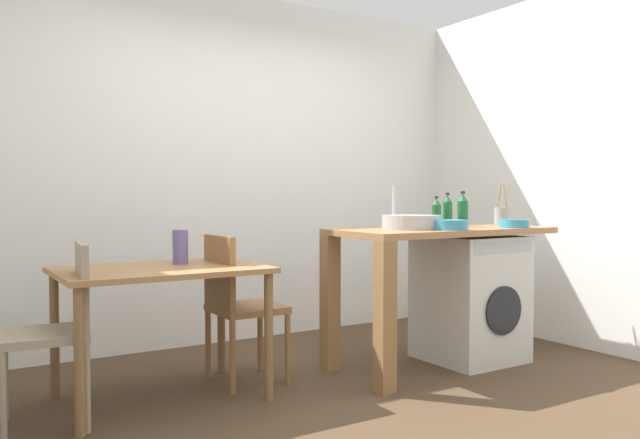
{
  "coord_description": "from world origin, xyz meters",
  "views": [
    {
      "loc": [
        -2.05,
        -2.88,
        1.14
      ],
      "look_at": [
        0.03,
        0.45,
        0.99
      ],
      "focal_mm": 35.92,
      "sensor_mm": 36.0,
      "label": 1
    }
  ],
  "objects_px": {
    "mixing_bowl": "(449,224)",
    "vase": "(180,247)",
    "bottle_squat_brown": "(447,211)",
    "bottle_tall_green": "(436,213)",
    "utensil_crock": "(502,216)",
    "bottle_clear_small": "(463,210)",
    "colander": "(514,223)",
    "chair_opposite": "(236,300)",
    "chair_person_seat": "(60,323)",
    "dining_table": "(161,285)",
    "washing_machine": "(470,298)"
  },
  "relations": [
    {
      "from": "bottle_clear_small",
      "to": "colander",
      "type": "height_order",
      "value": "bottle_clear_small"
    },
    {
      "from": "bottle_squat_brown",
      "to": "vase",
      "type": "bearing_deg",
      "value": 172.06
    },
    {
      "from": "vase",
      "to": "chair_person_seat",
      "type": "bearing_deg",
      "value": -163.29
    },
    {
      "from": "colander",
      "to": "bottle_squat_brown",
      "type": "bearing_deg",
      "value": 130.74
    },
    {
      "from": "bottle_clear_small",
      "to": "vase",
      "type": "bearing_deg",
      "value": 171.58
    },
    {
      "from": "chair_opposite",
      "to": "vase",
      "type": "bearing_deg",
      "value": -99.21
    },
    {
      "from": "chair_person_seat",
      "to": "bottle_clear_small",
      "type": "relative_size",
      "value": 3.64
    },
    {
      "from": "dining_table",
      "to": "bottle_clear_small",
      "type": "height_order",
      "value": "bottle_clear_small"
    },
    {
      "from": "bottle_squat_brown",
      "to": "chair_opposite",
      "type": "bearing_deg",
      "value": 172.25
    },
    {
      "from": "mixing_bowl",
      "to": "vase",
      "type": "xyz_separation_m",
      "value": [
        -1.56,
        0.57,
        -0.12
      ]
    },
    {
      "from": "mixing_bowl",
      "to": "washing_machine",
      "type": "bearing_deg",
      "value": 27.34
    },
    {
      "from": "bottle_tall_green",
      "to": "chair_opposite",
      "type": "bearing_deg",
      "value": 171.35
    },
    {
      "from": "dining_table",
      "to": "chair_person_seat",
      "type": "xyz_separation_m",
      "value": [
        -0.55,
        -0.11,
        -0.14
      ]
    },
    {
      "from": "chair_opposite",
      "to": "bottle_squat_brown",
      "type": "bearing_deg",
      "value": 81.86
    },
    {
      "from": "mixing_bowl",
      "to": "bottle_squat_brown",
      "type": "bearing_deg",
      "value": 48.45
    },
    {
      "from": "dining_table",
      "to": "colander",
      "type": "bearing_deg",
      "value": -12.2
    },
    {
      "from": "bottle_clear_small",
      "to": "bottle_squat_brown",
      "type": "bearing_deg",
      "value": 163.99
    },
    {
      "from": "chair_opposite",
      "to": "mixing_bowl",
      "type": "relative_size",
      "value": 3.91
    },
    {
      "from": "washing_machine",
      "to": "vase",
      "type": "relative_size",
      "value": 4.33
    },
    {
      "from": "bottle_squat_brown",
      "to": "dining_table",
      "type": "bearing_deg",
      "value": 175.5
    },
    {
      "from": "colander",
      "to": "vase",
      "type": "height_order",
      "value": "colander"
    },
    {
      "from": "washing_machine",
      "to": "chair_opposite",
      "type": "bearing_deg",
      "value": 168.64
    },
    {
      "from": "washing_machine",
      "to": "mixing_bowl",
      "type": "relative_size",
      "value": 3.74
    },
    {
      "from": "bottle_tall_green",
      "to": "dining_table",
      "type": "bearing_deg",
      "value": 175.01
    },
    {
      "from": "utensil_crock",
      "to": "colander",
      "type": "relative_size",
      "value": 1.5
    },
    {
      "from": "bottle_clear_small",
      "to": "mixing_bowl",
      "type": "distance_m",
      "value": 0.49
    },
    {
      "from": "bottle_tall_green",
      "to": "bottle_clear_small",
      "type": "bearing_deg",
      "value": -6.42
    },
    {
      "from": "bottle_squat_brown",
      "to": "mixing_bowl",
      "type": "relative_size",
      "value": 1.03
    },
    {
      "from": "chair_person_seat",
      "to": "bottle_squat_brown",
      "type": "bearing_deg",
      "value": -84.15
    },
    {
      "from": "dining_table",
      "to": "chair_opposite",
      "type": "distance_m",
      "value": 0.5
    },
    {
      "from": "washing_machine",
      "to": "mixing_bowl",
      "type": "height_order",
      "value": "mixing_bowl"
    },
    {
      "from": "dining_table",
      "to": "bottle_clear_small",
      "type": "relative_size",
      "value": 4.44
    },
    {
      "from": "utensil_crock",
      "to": "vase",
      "type": "distance_m",
      "value": 2.34
    },
    {
      "from": "utensil_crock",
      "to": "bottle_squat_brown",
      "type": "bearing_deg",
      "value": 171.97
    },
    {
      "from": "washing_machine",
      "to": "colander",
      "type": "bearing_deg",
      "value": -49.26
    },
    {
      "from": "mixing_bowl",
      "to": "utensil_crock",
      "type": "bearing_deg",
      "value": 18.44
    },
    {
      "from": "mixing_bowl",
      "to": "utensil_crock",
      "type": "xyz_separation_m",
      "value": [
        0.75,
        0.25,
        0.03
      ]
    },
    {
      "from": "bottle_tall_green",
      "to": "utensil_crock",
      "type": "relative_size",
      "value": 0.71
    },
    {
      "from": "chair_person_seat",
      "to": "washing_machine",
      "type": "height_order",
      "value": "chair_person_seat"
    },
    {
      "from": "mixing_bowl",
      "to": "vase",
      "type": "bearing_deg",
      "value": 159.82
    },
    {
      "from": "bottle_tall_green",
      "to": "chair_person_seat",
      "type": "bearing_deg",
      "value": 178.7
    },
    {
      "from": "utensil_crock",
      "to": "vase",
      "type": "relative_size",
      "value": 1.51
    },
    {
      "from": "chair_opposite",
      "to": "bottle_squat_brown",
      "type": "height_order",
      "value": "bottle_squat_brown"
    },
    {
      "from": "dining_table",
      "to": "bottle_tall_green",
      "type": "xyz_separation_m",
      "value": [
        1.88,
        -0.16,
        0.37
      ]
    },
    {
      "from": "bottle_squat_brown",
      "to": "bottle_tall_green",
      "type": "bearing_deg",
      "value": -176.16
    },
    {
      "from": "chair_opposite",
      "to": "vase",
      "type": "distance_m",
      "value": 0.47
    },
    {
      "from": "bottle_squat_brown",
      "to": "mixing_bowl",
      "type": "xyz_separation_m",
      "value": [
        -0.28,
        -0.32,
        -0.07
      ]
    },
    {
      "from": "chair_opposite",
      "to": "vase",
      "type": "xyz_separation_m",
      "value": [
        -0.33,
        0.05,
        0.33
      ]
    },
    {
      "from": "chair_opposite",
      "to": "bottle_tall_green",
      "type": "relative_size",
      "value": 4.23
    },
    {
      "from": "dining_table",
      "to": "chair_opposite",
      "type": "height_order",
      "value": "chair_opposite"
    }
  ]
}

